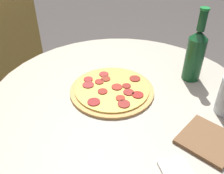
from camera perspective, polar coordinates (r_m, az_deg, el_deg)
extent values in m
cylinder|color=#B2A893|center=(1.15, 1.81, -15.86)|extent=(0.08, 0.08, 0.66)
cylinder|color=#B2A893|center=(0.91, 2.21, -2.43)|extent=(0.96, 0.96, 0.02)
cylinder|color=tan|center=(0.91, 0.00, -0.76)|extent=(0.31, 0.31, 0.01)
cylinder|color=#E0BC4C|center=(0.91, 0.00, -0.36)|extent=(0.27, 0.27, 0.01)
cylinder|color=maroon|center=(0.86, 1.93, -2.55)|extent=(0.03, 0.03, 0.00)
cylinder|color=maroon|center=(0.91, 1.12, 0.02)|extent=(0.04, 0.04, 0.00)
cylinder|color=maroon|center=(0.83, 2.75, -3.88)|extent=(0.04, 0.04, 0.00)
cylinder|color=maroon|center=(0.95, -1.44, 1.91)|extent=(0.04, 0.04, 0.00)
cylinder|color=maroon|center=(0.98, -1.87, 2.95)|extent=(0.04, 0.04, 0.00)
cylinder|color=maroon|center=(0.96, 5.26, 1.94)|extent=(0.04, 0.04, 0.00)
cylinder|color=maroon|center=(0.89, -2.16, -1.00)|extent=(0.03, 0.03, 0.00)
cylinder|color=maroon|center=(0.84, -4.19, -3.41)|extent=(0.04, 0.04, 0.00)
cylinder|color=maroon|center=(0.96, -5.46, 1.79)|extent=(0.04, 0.04, 0.00)
cylinder|color=maroon|center=(0.89, 3.84, -1.15)|extent=(0.04, 0.04, 0.00)
cylinder|color=maroon|center=(0.94, -2.93, 1.22)|extent=(0.03, 0.03, 0.00)
cylinder|color=maroon|center=(0.92, 3.34, 0.27)|extent=(0.03, 0.03, 0.00)
cylinder|color=maroon|center=(0.93, -5.42, 0.56)|extent=(0.04, 0.04, 0.00)
cylinder|color=maroon|center=(0.88, 5.90, -1.77)|extent=(0.04, 0.04, 0.00)
cylinder|color=#144C23|center=(1.00, 18.23, 6.03)|extent=(0.07, 0.07, 0.17)
cone|color=#144C23|center=(0.95, 19.34, 11.21)|extent=(0.07, 0.07, 0.03)
cylinder|color=#144C23|center=(0.94, 19.98, 14.08)|extent=(0.03, 0.03, 0.07)
cylinder|color=#1E8438|center=(0.92, 20.50, 16.39)|extent=(0.03, 0.03, 0.01)
cube|color=brown|center=(0.78, 21.02, -11.23)|extent=(0.19, 0.19, 0.01)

